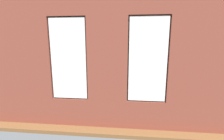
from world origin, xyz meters
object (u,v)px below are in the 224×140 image
Objects in this scene: candle_jar at (106,83)px; potted_plant_between_couches at (129,90)px; papasan_chair at (118,74)px; potted_plant_near_tv at (45,85)px; tv_flatscreen at (46,74)px; potted_plant_corner_near_left at (168,72)px; potted_plant_corner_far_left at (212,95)px; media_console at (47,88)px; couch_by_window at (84,103)px; table_plant_small at (108,82)px; potted_plant_foreground_right at (73,68)px; coffee_table at (106,85)px; remote_black at (115,83)px; couch_left at (176,85)px; potted_plant_beside_window_right at (34,91)px; cup_ceramic at (102,82)px.

candle_jar is 2.15m from potted_plant_between_couches.
papasan_chair is at bearing -81.99° from potted_plant_between_couches.
tv_flatscreen is at bearing -61.58° from potted_plant_near_tv.
potted_plant_corner_near_left is 4.49m from potted_plant_corner_far_left.
media_console is at bearing 36.03° from papasan_chair.
potted_plant_near_tv is (5.32, -0.84, -0.12)m from potted_plant_corner_far_left.
couch_by_window reaches higher than table_plant_small.
potted_plant_foreground_right is 1.68× the size of potted_plant_corner_near_left.
coffee_table is 2.40m from potted_plant_near_tv.
papasan_chair is at bearing 172.57° from potted_plant_foreground_right.
potted_plant_corner_far_left reaches higher than potted_plant_corner_near_left.
papasan_chair is 4.97m from potted_plant_corner_far_left.
potted_plant_corner_near_left is at bearing -143.06° from coffee_table.
candle_jar reaches higher than remote_black.
coffee_table is 2.17m from potted_plant_between_couches.
table_plant_small is (2.99, 0.55, 0.22)m from couch_left.
potted_plant_near_tv is at bearing 30.02° from candle_jar.
potted_plant_near_tv is (5.32, 3.64, 0.15)m from potted_plant_corner_near_left.
coffee_table is 1.41× the size of potted_plant_near_tv.
potted_plant_corner_near_left is 6.45m from potted_plant_near_tv.
tv_flatscreen reaches higher than candle_jar.
potted_plant_foreground_right is at bearing -46.05° from table_plant_small.
potted_plant_near_tv is at bearing 93.96° from potted_plant_foreground_right.
potted_plant_near_tv is (2.50, 3.23, 0.23)m from papasan_chair.
potted_plant_beside_window_right is 1.28× the size of potted_plant_near_tv.
remote_black is 0.22× the size of potted_plant_corner_near_left.
papasan_chair reaches higher than remote_black.
couch_left is 1.63× the size of papasan_chair.
cup_ceramic is (0.19, -0.10, 0.10)m from coffee_table.
potted_plant_between_couches is at bearing 98.01° from papasan_chair.
media_console is (3.02, 0.31, -0.21)m from remote_black.
couch_by_window reaches higher than papasan_chair.
candle_jar is at bearing 133.95° from potted_plant_foreground_right.
remote_black is 0.12× the size of potted_plant_between_couches.
potted_plant_between_couches is 3.13m from potted_plant_near_tv.
potted_plant_corner_near_left is at bearing -129.88° from couch_by_window.
potted_plant_between_couches is (-2.94, -0.15, 0.08)m from potted_plant_beside_window_right.
cup_ceramic is 0.07× the size of potted_plant_beside_window_right.
potted_plant_corner_near_left is at bearing 129.63° from remote_black.
potted_plant_beside_window_right is at bearing 43.06° from table_plant_small.
potted_plant_corner_far_left is (-3.44, 2.13, 0.31)m from cup_ceramic.
couch_by_window is 1.47m from potted_plant_between_couches.
couch_left reaches higher than remote_black.
table_plant_small is at bearing -153.67° from potted_plant_near_tv.
potted_plant_corner_far_left is (-5.57, 4.43, 0.12)m from potted_plant_foreground_right.
papasan_chair is 0.82× the size of potted_plant_corner_far_left.
tv_flatscreen is at bearing -70.23° from potted_plant_beside_window_right.
remote_black is at bearing -151.77° from potted_plant_near_tv.
coffee_table is at bearing -176.08° from media_console.
table_plant_small is (-0.11, 0.12, 0.18)m from coffee_table.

